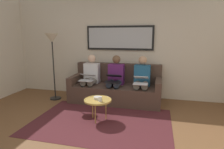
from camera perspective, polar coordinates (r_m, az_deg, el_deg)
The scene contains 15 objects.
ground_plane at distance 3.10m, azimuth -8.11°, elevation -21.14°, with size 6.00×5.20×0.10m, color brown.
wall_rear at distance 5.11m, azimuth 2.44°, elevation 8.04°, with size 6.00×0.12×2.60m, color beige.
area_rug at distance 3.77m, azimuth -3.19°, elevation -13.77°, with size 2.60×1.80×0.01m, color #4C1E23.
couch at distance 4.81m, azimuth 1.19°, elevation -4.15°, with size 2.20×0.90×0.90m.
framed_mirror at distance 5.01m, azimuth 2.25°, elevation 10.83°, with size 1.75×0.05×0.62m.
coffee_table at distance 3.69m, azimuth -4.25°, elevation -7.70°, with size 0.53×0.53×0.43m.
cup at distance 3.58m, azimuth -3.58°, elevation -7.28°, with size 0.07×0.07×0.09m, color silver.
bowl at distance 3.70m, azimuth -4.34°, elevation -6.98°, with size 0.15×0.15×0.05m, color beige.
person_left at distance 4.58m, azimuth 8.86°, elevation -1.26°, with size 0.38×0.58×1.14m.
laptop_white at distance 4.35m, azimuth 8.59°, elevation -1.70°, with size 0.32×0.37×0.16m.
person_middle at distance 4.68m, azimuth 1.02°, elevation -0.86°, with size 0.38×0.58×1.14m.
laptop_black at distance 4.45m, azimuth 0.37°, elevation -1.20°, with size 0.35×0.39×0.17m.
person_right at distance 4.85m, azimuth -6.36°, elevation -0.46°, with size 0.38×0.58×1.14m.
laptop_silver at distance 4.63m, azimuth -7.38°, elevation -0.86°, with size 0.33×0.35×0.16m.
standing_lamp at distance 4.97m, azimuth -17.38°, elevation 8.24°, with size 0.32×0.32×1.66m.
Camera 1 is at (-1.01, 2.40, 1.62)m, focal length 30.70 mm.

